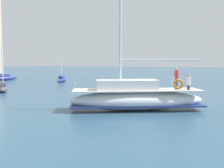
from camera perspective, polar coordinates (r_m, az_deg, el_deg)
The scene contains 5 objects.
ground_plane at distance 19.79m, azimuth 6.37°, elevation -5.06°, with size 400.00×400.00×0.00m, color #2D516B.
main_sailboat at distance 18.10m, azimuth 5.40°, elevation -3.03°, with size 7.04×9.45×14.01m.
moored_sloop_far at distance 53.25m, azimuth -23.15°, elevation 1.37°, with size 5.42×1.96×7.21m.
moored_cutter_right at distance 45.82m, azimuth -11.33°, elevation 1.09°, with size 4.28×2.36×6.92m.
moored_ketch_distant at distance 32.29m, azimuth -23.55°, elevation -0.80°, with size 3.46×3.78×5.19m.
Camera 1 is at (-18.22, -6.94, 3.37)m, focal length 40.16 mm.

